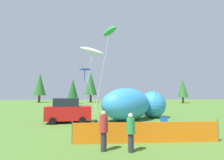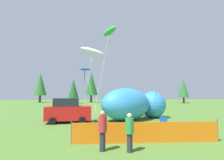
{
  "view_description": "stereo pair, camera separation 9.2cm",
  "coord_description": "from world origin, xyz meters",
  "views": [
    {
      "loc": [
        -2.15,
        -12.24,
        2.58
      ],
      "look_at": [
        -0.19,
        5.87,
        3.98
      ],
      "focal_mm": 28.0,
      "sensor_mm": 36.0,
      "label": 1
    },
    {
      "loc": [
        -2.06,
        -12.25,
        2.58
      ],
      "look_at": [
        -0.19,
        5.87,
        3.98
      ],
      "focal_mm": 28.0,
      "sensor_mm": 36.0,
      "label": 2
    }
  ],
  "objects": [
    {
      "name": "kite_white_ghost",
      "position": [
        -2.29,
        8.44,
        7.62
      ],
      "size": [
        2.97,
        1.51,
        8.31
      ],
      "color": "silver",
      "rests_on": "ground"
    },
    {
      "name": "horizon_tree_east",
      "position": [
        -2.82,
        39.37,
        5.38
      ],
      "size": [
        3.67,
        3.67,
        8.76
      ],
      "color": "brown",
      "rests_on": "ground"
    },
    {
      "name": "horizon_tree_mid",
      "position": [
        -7.06,
        31.23,
        3.71
      ],
      "size": [
        2.53,
        2.53,
        6.05
      ],
      "color": "brown",
      "rests_on": "ground"
    },
    {
      "name": "safety_fence",
      "position": [
        0.69,
        -3.17,
        0.54
      ],
      "size": [
        7.82,
        0.34,
        1.18
      ],
      "rotation": [
        0.0,
        0.0,
        -0.04
      ],
      "color": "orange",
      "rests_on": "ground"
    },
    {
      "name": "inflatable_cat",
      "position": [
        1.88,
        4.79,
        1.42
      ],
      "size": [
        7.59,
        5.56,
        3.08
      ],
      "rotation": [
        0.0,
        0.0,
        0.47
      ],
      "color": "#338CD8",
      "rests_on": "ground"
    },
    {
      "name": "kite_green_fish",
      "position": [
        -0.55,
        4.83,
        8.78
      ],
      "size": [
        2.47,
        3.45,
        9.39
      ],
      "color": "silver",
      "rests_on": "ground"
    },
    {
      "name": "kite_blue_box",
      "position": [
        -3.07,
        6.96,
        5.12
      ],
      "size": [
        2.14,
        2.81,
        5.34
      ],
      "color": "silver",
      "rests_on": "ground"
    },
    {
      "name": "spectator_in_blue_shirt",
      "position": [
        -1.66,
        -4.22,
        0.98
      ],
      "size": [
        0.39,
        0.39,
        1.79
      ],
      "color": "#2D2D38",
      "rests_on": "ground"
    },
    {
      "name": "spectator_in_red_shirt",
      "position": [
        -0.47,
        -4.48,
        0.92
      ],
      "size": [
        0.37,
        0.37,
        1.69
      ],
      "color": "#2D2D38",
      "rests_on": "ground"
    },
    {
      "name": "horizon_tree_west",
      "position": [
        21.87,
        32.44,
        3.98
      ],
      "size": [
        2.72,
        2.72,
        6.48
      ],
      "color": "brown",
      "rests_on": "ground"
    },
    {
      "name": "folding_chair",
      "position": [
        2.93,
        -0.06,
        0.5
      ],
      "size": [
        0.67,
        0.67,
        0.9
      ],
      "rotation": [
        0.0,
        0.0,
        -1.84
      ],
      "color": "#1959A5",
      "rests_on": "ground"
    },
    {
      "name": "horizon_tree_northeast",
      "position": [
        -17.44,
        39.82,
        5.19
      ],
      "size": [
        3.54,
        3.54,
        8.45
      ],
      "color": "brown",
      "rests_on": "ground"
    },
    {
      "name": "ground_plane",
      "position": [
        0.0,
        0.0,
        0.0
      ],
      "size": [
        120.0,
        120.0,
        0.0
      ],
      "primitive_type": "plane",
      "color": "#4C752D"
    },
    {
      "name": "parked_car",
      "position": [
        -4.33,
        3.78,
        1.04
      ],
      "size": [
        4.03,
        2.16,
        2.16
      ],
      "rotation": [
        0.0,
        0.0,
        0.07
      ],
      "color": "red",
      "rests_on": "ground"
    }
  ]
}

